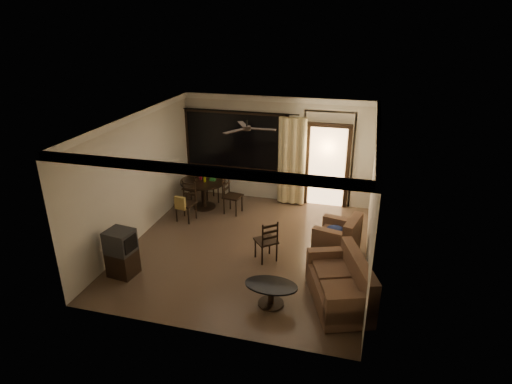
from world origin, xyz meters
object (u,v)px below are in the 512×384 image
(side_chair, at_px, (266,248))
(dining_chair_west, at_px, (193,194))
(tv_cabinet, at_px, (122,253))
(coffee_table, at_px, (271,291))
(dining_table, at_px, (203,186))
(dining_chair_south, at_px, (186,209))
(sofa, at_px, (342,286))
(dining_chair_east, at_px, (233,202))
(dining_chair_north, at_px, (215,190))
(armchair, at_px, (339,238))

(side_chair, bearing_deg, dining_chair_west, -81.08)
(tv_cabinet, bearing_deg, coffee_table, 3.90)
(dining_table, height_order, dining_chair_south, dining_table)
(sofa, bearing_deg, tv_cabinet, 162.89)
(dining_chair_east, height_order, side_chair, dining_chair_east)
(dining_chair_south, bearing_deg, coffee_table, -35.06)
(sofa, relative_size, side_chair, 1.95)
(dining_chair_north, relative_size, coffee_table, 1.03)
(dining_chair_south, height_order, dining_chair_north, same)
(dining_chair_south, bearing_deg, dining_chair_east, 45.70)
(coffee_table, relative_size, side_chair, 1.01)
(dining_chair_west, relative_size, dining_chair_north, 1.00)
(armchair, bearing_deg, coffee_table, -102.53)
(sofa, bearing_deg, dining_chair_west, 121.76)
(dining_chair_east, bearing_deg, dining_chair_west, 86.39)
(side_chair, bearing_deg, armchair, 165.04)
(dining_chair_north, distance_m, coffee_table, 4.77)
(tv_cabinet, distance_m, side_chair, 2.84)
(armchair, relative_size, side_chair, 1.09)
(dining_table, height_order, side_chair, dining_table)
(sofa, xyz_separation_m, coffee_table, (-1.18, -0.37, -0.07))
(armchair, distance_m, side_chair, 1.56)
(dining_chair_west, xyz_separation_m, side_chair, (2.54, -2.25, -0.01))
(armchair, relative_size, coffee_table, 1.08)
(side_chair, bearing_deg, dining_table, -83.62)
(dining_chair_south, relative_size, tv_cabinet, 1.00)
(tv_cabinet, relative_size, coffee_table, 1.02)
(tv_cabinet, xyz_separation_m, sofa, (4.16, 0.20, -0.14))
(dining_chair_west, relative_size, dining_chair_east, 1.00)
(dining_chair_east, bearing_deg, sofa, -126.32)
(dining_chair_north, bearing_deg, dining_chair_east, 145.44)
(dining_chair_east, bearing_deg, side_chair, -136.33)
(dining_chair_south, distance_m, coffee_table, 3.84)
(dining_chair_west, bearing_deg, tv_cabinet, 9.03)
(dining_chair_north, distance_m, side_chair, 3.36)
(armchair, bearing_deg, side_chair, -142.37)
(dining_chair_north, bearing_deg, dining_chair_west, 49.40)
(dining_chair_south, xyz_separation_m, coffee_table, (2.75, -2.68, -0.03))
(dining_chair_east, distance_m, tv_cabinet, 3.44)
(dining_chair_north, xyz_separation_m, armchair, (3.48, -2.00, 0.06))
(dining_chair_east, relative_size, dining_chair_north, 1.00)
(dining_table, bearing_deg, side_chair, -44.10)
(dining_chair_south, height_order, armchair, dining_chair_south)
(sofa, xyz_separation_m, armchair, (-0.19, 1.69, 0.01))
(tv_cabinet, xyz_separation_m, coffee_table, (2.98, -0.18, -0.21))
(side_chair, bearing_deg, dining_chair_north, -91.68)
(dining_chair_south, bearing_deg, dining_table, 89.89)
(coffee_table, bearing_deg, side_chair, 106.89)
(dining_table, bearing_deg, dining_chair_south, -99.32)
(dining_chair_east, xyz_separation_m, side_chair, (1.36, -1.98, -0.01))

